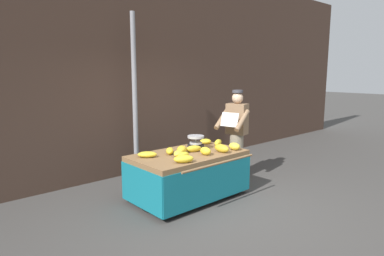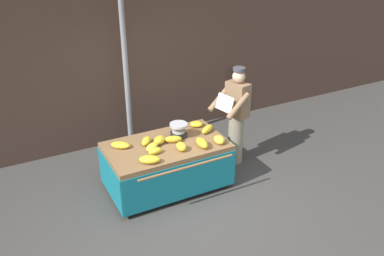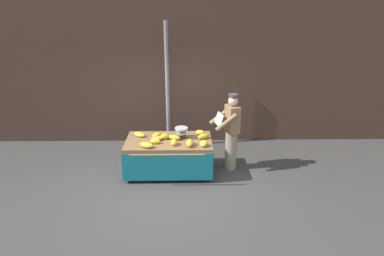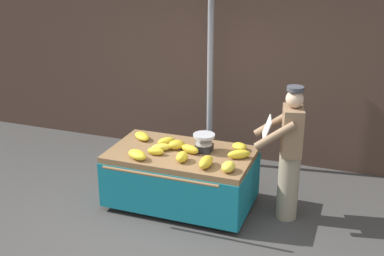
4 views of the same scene
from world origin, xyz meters
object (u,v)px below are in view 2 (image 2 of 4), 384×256
object	(u,v)px
banana_bunch_10	(155,151)
weighing_scale	(179,130)
banana_bunch_3	(181,147)
banana_bunch_6	(150,159)
banana_bunch_8	(219,140)
banana_cart	(167,156)
vendor_person	(236,116)
banana_bunch_2	(207,129)
banana_bunch_0	(146,141)
banana_bunch_5	(152,147)
banana_bunch_7	(202,143)
banana_bunch_1	(120,145)
street_pole	(126,67)
banana_bunch_11	(159,140)
banana_bunch_4	(196,124)
banana_bunch_9	(173,139)

from	to	relation	value
banana_bunch_10	weighing_scale	bearing A→B (deg)	30.24
banana_bunch_3	banana_bunch_6	distance (m)	0.56
banana_bunch_8	banana_cart	bearing A→B (deg)	154.83
banana_bunch_6	vendor_person	xyz separation A→B (m)	(1.78, 0.54, 0.06)
banana_bunch_2	banana_bunch_8	distance (m)	0.40
banana_bunch_0	banana_bunch_10	size ratio (longest dim) A/B	1.17
banana_bunch_5	banana_bunch_8	world-z (taller)	banana_bunch_8
vendor_person	banana_bunch_7	bearing A→B (deg)	-152.59
banana_bunch_0	banana_bunch_1	bearing A→B (deg)	170.08
weighing_scale	banana_bunch_10	distance (m)	0.62
banana_bunch_10	street_pole	bearing A→B (deg)	83.68
banana_bunch_7	banana_bunch_11	xyz separation A→B (m)	(-0.53, 0.38, -0.00)
weighing_scale	banana_bunch_8	size ratio (longest dim) A/B	1.31
banana_bunch_3	banana_bunch_6	size ratio (longest dim) A/B	0.70
street_pole	banana_bunch_1	world-z (taller)	street_pole
weighing_scale	banana_bunch_10	bearing A→B (deg)	-149.76
banana_bunch_5	banana_bunch_11	bearing A→B (deg)	34.60
banana_bunch_5	banana_bunch_6	distance (m)	0.38
banana_bunch_4	banana_bunch_5	size ratio (longest dim) A/B	0.81
banana_cart	weighing_scale	distance (m)	0.43
banana_bunch_5	banana_bunch_9	distance (m)	0.38
banana_cart	banana_bunch_11	world-z (taller)	banana_bunch_11
banana_bunch_3	vendor_person	size ratio (longest dim) A/B	0.12
banana_bunch_5	vendor_person	bearing A→B (deg)	7.23
banana_bunch_7	banana_cart	bearing A→B (deg)	144.68
banana_bunch_0	banana_bunch_6	size ratio (longest dim) A/B	0.85
banana_bunch_0	banana_bunch_1	distance (m)	0.39
banana_bunch_3	banana_bunch_9	distance (m)	0.28
banana_bunch_6	vendor_person	world-z (taller)	vendor_person
banana_bunch_4	banana_bunch_9	distance (m)	0.64
banana_bunch_10	vendor_person	size ratio (longest dim) A/B	0.12
banana_bunch_7	banana_bunch_11	world-z (taller)	banana_bunch_7
banana_bunch_2	vendor_person	size ratio (longest dim) A/B	0.17
banana_bunch_10	banana_bunch_11	world-z (taller)	banana_bunch_11
banana_bunch_2	banana_bunch_3	world-z (taller)	banana_bunch_3
banana_bunch_2	banana_bunch_7	world-z (taller)	banana_bunch_7
banana_bunch_8	banana_bunch_9	size ratio (longest dim) A/B	0.80
banana_bunch_0	banana_bunch_10	bearing A→B (deg)	-90.18
banana_bunch_0	banana_bunch_3	distance (m)	0.57
banana_bunch_7	banana_bunch_0	bearing A→B (deg)	146.74
street_pole	banana_bunch_8	bearing A→B (deg)	-65.30
weighing_scale	banana_bunch_2	size ratio (longest dim) A/B	0.95
banana_bunch_1	banana_bunch_4	size ratio (longest dim) A/B	1.41
banana_bunch_2	banana_bunch_3	size ratio (longest dim) A/B	1.44
banana_bunch_7	banana_bunch_9	world-z (taller)	banana_bunch_7
banana_cart	banana_bunch_6	world-z (taller)	banana_bunch_6
banana_bunch_8	banana_bunch_5	bearing A→B (deg)	163.43
banana_bunch_0	banana_bunch_2	bearing A→B (deg)	-5.00
banana_bunch_2	banana_bunch_10	size ratio (longest dim) A/B	1.38
banana_bunch_8	banana_bunch_9	distance (m)	0.70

